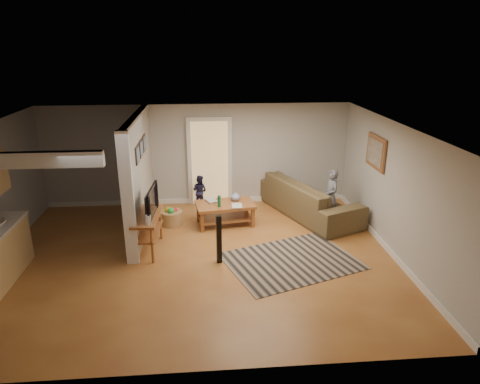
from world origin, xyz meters
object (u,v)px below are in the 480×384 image
speaker_right (152,211)px  child (329,221)px  sofa (307,214)px  coffee_table (226,208)px  speaker_left (219,239)px  toddler (200,206)px  toy_basket (172,217)px  tv_console (148,218)px

speaker_right → child: size_ratio=0.71×
sofa → coffee_table: coffee_table is taller
child → speaker_left: bearing=-65.9°
sofa → speaker_right: size_ratio=3.28×
coffee_table → toddler: bearing=117.4°
toddler → toy_basket: bearing=89.5°
tv_console → speaker_left: (1.34, -0.59, -0.21)m
sofa → child: (0.40, -0.46, 0.00)m
sofa → child: bearing=-161.7°
tv_console → child: tv_console is taller
speaker_left → speaker_right: size_ratio=1.08×
sofa → speaker_left: size_ratio=3.03×
speaker_left → child: (2.60, 1.74, -0.47)m
toy_basket → child: bearing=-1.4°
coffee_table → speaker_right: bearing=-174.2°
coffee_table → tv_console: tv_console is taller
toy_basket → sofa: bearing=6.6°
tv_console → speaker_right: bearing=97.0°
toy_basket → tv_console: bearing=-105.2°
speaker_left → toy_basket: speaker_left is taller
sofa → tv_console: bearing=91.9°
sofa → toy_basket: 3.23m
toy_basket → child: (3.60, -0.09, -0.18)m
toddler → tv_console: bearing=97.2°
speaker_right → toddler: 1.71m
tv_console → toy_basket: 1.38m
speaker_left → toddler: bearing=89.1°
sofa → tv_console: tv_console is taller
sofa → speaker_right: bearing=76.9°
tv_console → speaker_right: size_ratio=1.40×
tv_console → child: 4.16m
child → toddler: bearing=-121.0°
tv_console → sofa: bearing=27.9°
speaker_right → child: (4.00, 0.14, -0.44)m
sofa → toy_basket: toy_basket is taller
coffee_table → tv_console: size_ratio=1.13×
tv_console → toy_basket: (0.34, 1.24, -0.50)m
speaker_left → child: bearing=25.6°
speaker_left → speaker_right: speaker_left is taller
tv_console → toy_basket: size_ratio=2.50×
speaker_left → toddler: (-0.37, 2.90, -0.47)m
coffee_table → toy_basket: bearing=176.9°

